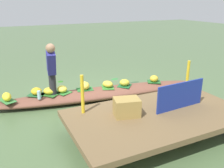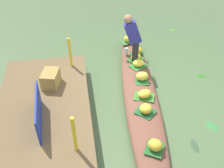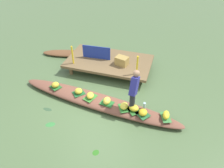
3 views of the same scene
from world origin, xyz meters
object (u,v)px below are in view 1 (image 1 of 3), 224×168
(banana_bunch_1, at_px, (36,91))
(market_banner, at_px, (180,96))
(banana_bunch_6, at_px, (154,79))
(produce_crate, at_px, (127,107))
(banana_bunch_3, at_px, (62,89))
(water_bottle, at_px, (39,95))
(vendor_boat, at_px, (101,93))
(banana_bunch_5, at_px, (85,86))
(banana_bunch_2, at_px, (125,83))
(banana_bunch_7, at_px, (108,84))
(vendor_person, at_px, (51,66))
(banana_bunch_4, at_px, (50,91))
(banana_bunch_0, at_px, (7,97))

(banana_bunch_1, xyz_separation_m, market_banner, (-2.26, 2.31, 0.33))
(banana_bunch_6, relative_size, produce_crate, 0.56)
(banana_bunch_3, bearing_deg, market_banner, 127.19)
(water_bottle, relative_size, produce_crate, 0.43)
(vendor_boat, distance_m, banana_bunch_5, 0.45)
(banana_bunch_2, xyz_separation_m, water_bottle, (2.14, -0.05, 0.01))
(market_banner, bearing_deg, banana_bunch_7, -78.75)
(banana_bunch_3, height_order, water_bottle, water_bottle)
(banana_bunch_2, distance_m, banana_bunch_7, 0.45)
(vendor_person, bearing_deg, banana_bunch_4, -63.43)
(banana_bunch_6, distance_m, water_bottle, 3.02)
(banana_bunch_7, relative_size, produce_crate, 0.68)
(vendor_person, bearing_deg, banana_bunch_5, -174.83)
(vendor_boat, distance_m, banana_bunch_3, 0.96)
(banana_bunch_6, bearing_deg, water_bottle, -2.34)
(banana_bunch_0, relative_size, banana_bunch_5, 1.10)
(banana_bunch_4, relative_size, banana_bunch_6, 1.18)
(banana_bunch_1, bearing_deg, banana_bunch_5, 172.18)
(banana_bunch_7, bearing_deg, vendor_person, -1.05)
(banana_bunch_7, xyz_separation_m, produce_crate, (0.51, 1.90, 0.24))
(banana_bunch_7, distance_m, produce_crate, 1.98)
(banana_bunch_4, bearing_deg, banana_bunch_1, -19.71)
(vendor_person, relative_size, market_banner, 1.14)
(banana_bunch_7, distance_m, market_banner, 2.15)
(banana_bunch_4, bearing_deg, market_banner, 131.72)
(banana_bunch_7, bearing_deg, banana_bunch_1, -8.35)
(vendor_boat, xyz_separation_m, produce_crate, (0.30, 1.87, 0.45))
(banana_bunch_3, relative_size, produce_crate, 0.65)
(banana_bunch_6, xyz_separation_m, vendor_person, (2.68, -0.18, 0.61))
(banana_bunch_6, xyz_separation_m, banana_bunch_7, (1.31, -0.16, -0.01))
(banana_bunch_6, distance_m, banana_bunch_7, 1.32)
(banana_bunch_3, xyz_separation_m, market_banner, (-1.67, 2.21, 0.34))
(produce_crate, bearing_deg, vendor_person, -65.92)
(banana_bunch_1, relative_size, banana_bunch_2, 1.03)
(water_bottle, bearing_deg, banana_bunch_5, -173.34)
(banana_bunch_2, bearing_deg, vendor_person, -3.61)
(banana_bunch_3, relative_size, banana_bunch_5, 1.00)
(banana_bunch_2, distance_m, banana_bunch_6, 0.87)
(banana_bunch_0, height_order, vendor_person, vendor_person)
(water_bottle, height_order, market_banner, market_banner)
(banana_bunch_0, bearing_deg, vendor_person, 171.83)
(banana_bunch_1, height_order, market_banner, market_banner)
(banana_bunch_2, height_order, banana_bunch_6, banana_bunch_6)
(banana_bunch_1, height_order, banana_bunch_2, same)
(banana_bunch_5, xyz_separation_m, water_bottle, (1.12, 0.13, -0.01))
(banana_bunch_2, relative_size, produce_crate, 0.58)
(banana_bunch_3, xyz_separation_m, produce_crate, (-0.63, 2.05, 0.24))
(banana_bunch_7, height_order, produce_crate, produce_crate)
(banana_bunch_3, distance_m, banana_bunch_4, 0.29)
(banana_bunch_1, xyz_separation_m, vendor_person, (-0.35, 0.23, 0.61))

